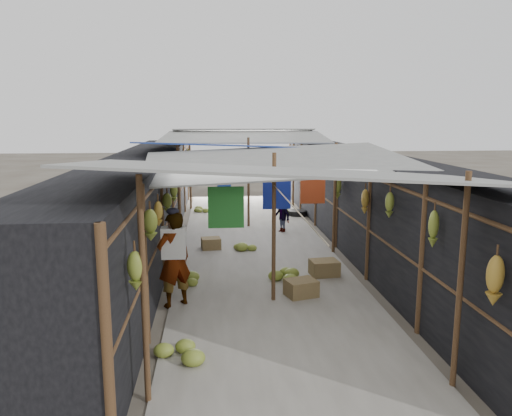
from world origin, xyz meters
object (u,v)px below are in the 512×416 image
object	(u,v)px
crate_near	(301,288)
shopper_blue	(224,198)
black_basin	(297,213)
vendor_elderly	(174,260)
vendor_seated	(282,214)

from	to	relation	value
crate_near	shopper_blue	bearing A→B (deg)	84.02
black_basin	vendor_elderly	size ratio (longest dim) A/B	0.37
vendor_elderly	vendor_seated	bearing A→B (deg)	-146.54
vendor_elderly	shopper_blue	size ratio (longest dim) A/B	1.06
black_basin	vendor_seated	size ratio (longest dim) A/B	0.58
vendor_elderly	shopper_blue	xyz separation A→B (m)	(1.01, 6.57, -0.05)
vendor_seated	black_basin	bearing A→B (deg)	128.22
crate_near	vendor_seated	world-z (taller)	vendor_seated
black_basin	vendor_seated	distance (m)	2.47
crate_near	shopper_blue	distance (m)	6.47
black_basin	shopper_blue	xyz separation A→B (m)	(-2.39, -1.00, 0.68)
black_basin	vendor_elderly	bearing A→B (deg)	-114.18
vendor_elderly	shopper_blue	distance (m)	6.65
crate_near	black_basin	bearing A→B (deg)	64.05
crate_near	vendor_seated	bearing A→B (deg)	69.33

